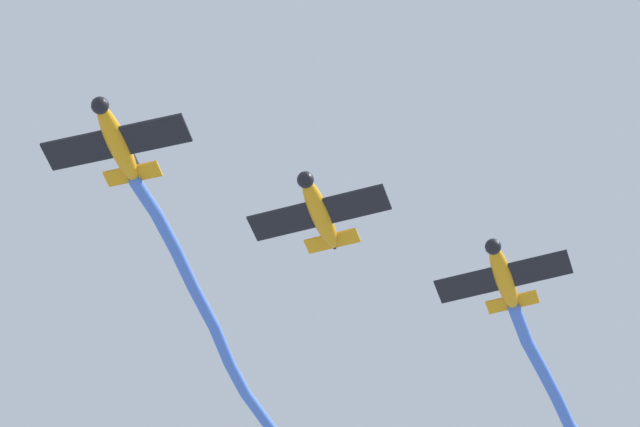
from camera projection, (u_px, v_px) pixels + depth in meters
airplane_lead at (117, 141)px, 72.81m from camera, size 6.27×8.16×2.02m
smoke_trail_lead at (215, 328)px, 82.60m from camera, size 24.63×7.42×1.31m
airplane_left_wing at (319, 212)px, 76.52m from camera, size 6.26×8.19×2.02m
airplane_right_wing at (503, 276)px, 80.22m from camera, size 6.26×8.20×2.02m
smoke_trail_right_wing at (558, 396)px, 87.10m from camera, size 17.74×3.10×1.54m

